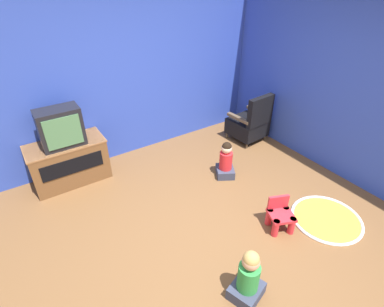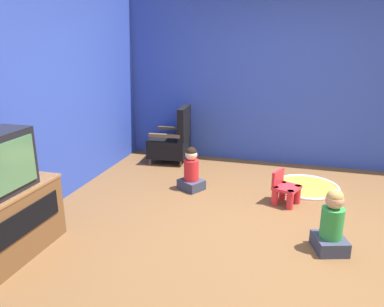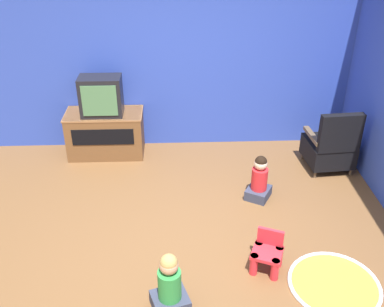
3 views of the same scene
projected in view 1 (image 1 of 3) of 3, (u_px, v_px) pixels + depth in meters
name	position (u px, v px, depth m)	size (l,w,h in m)	color
ground_plane	(223.00, 234.00, 3.62)	(30.00, 30.00, 0.00)	brown
wall_back	(108.00, 72.00, 4.42)	(5.36, 0.12, 2.83)	#2D47B2
tv_cabinet	(69.00, 161.00, 4.36)	(1.06, 0.52, 0.64)	brown
television	(60.00, 128.00, 4.01)	(0.56, 0.34, 0.54)	black
black_armchair	(250.00, 123.00, 5.38)	(0.62, 0.64, 0.90)	brown
yellow_kid_chair	(280.00, 216.00, 3.63)	(0.37, 0.36, 0.41)	red
play_mat	(326.00, 219.00, 3.82)	(0.88, 0.88, 0.04)	gold
child_watching_left	(226.00, 161.00, 4.50)	(0.37, 0.38, 0.58)	#33384C
child_watching_center	(248.00, 278.00, 2.81)	(0.38, 0.36, 0.62)	#33384C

